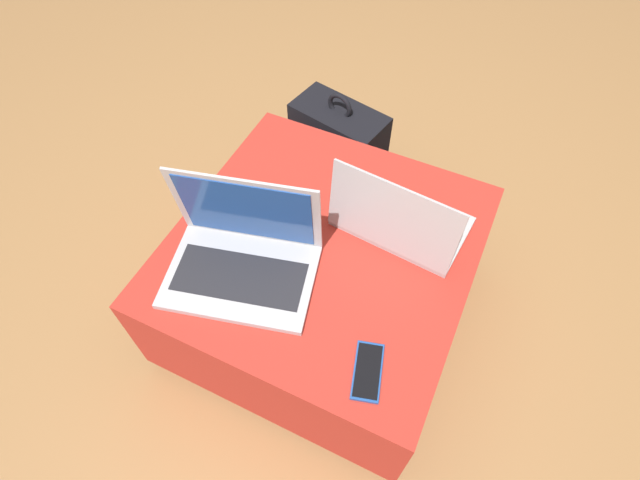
% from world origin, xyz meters
% --- Properties ---
extents(ground_plane, '(14.00, 14.00, 0.00)m').
position_xyz_m(ground_plane, '(0.00, 0.00, 0.00)').
color(ground_plane, '#9E7042').
extents(ottoman, '(0.81, 0.82, 0.39)m').
position_xyz_m(ottoman, '(0.00, 0.00, 0.20)').
color(ottoman, maroon).
rests_on(ottoman, ground_plane).
extents(laptop_near, '(0.43, 0.35, 0.27)m').
position_xyz_m(laptop_near, '(-0.16, -0.16, 0.45)').
color(laptop_near, '#B7B7BC').
rests_on(laptop_near, ottoman).
extents(laptop_far, '(0.37, 0.26, 0.24)m').
position_xyz_m(laptop_far, '(0.17, 0.12, 0.44)').
color(laptop_far, '#B7B7BC').
rests_on(laptop_far, ottoman).
extents(cell_phone, '(0.10, 0.15, 0.01)m').
position_xyz_m(cell_phone, '(0.25, -0.29, 0.39)').
color(cell_phone, '#1E4C9E').
rests_on(cell_phone, ottoman).
extents(backpack, '(0.36, 0.27, 0.45)m').
position_xyz_m(backpack, '(-0.19, 0.54, 0.18)').
color(backpack, black).
rests_on(backpack, ground_plane).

